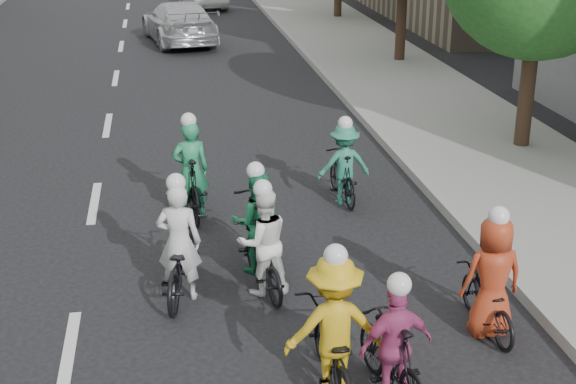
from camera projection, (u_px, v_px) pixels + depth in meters
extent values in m
plane|color=black|center=(69.00, 354.00, 9.71)|extent=(120.00, 120.00, 0.00)
cube|color=gray|center=(433.00, 108.00, 20.09)|extent=(4.00, 80.00, 0.15)
cube|color=#999993|center=(357.00, 111.00, 19.79)|extent=(0.18, 80.00, 0.18)
cylinder|color=black|center=(526.00, 99.00, 16.70)|extent=(0.32, 0.32, 2.27)
cylinder|color=black|center=(401.00, 24.00, 24.95)|extent=(0.32, 0.32, 2.48)
imported|color=black|center=(180.00, 261.00, 10.98)|extent=(1.02, 1.97, 0.98)
imported|color=silver|center=(179.00, 242.00, 10.76)|extent=(0.67, 0.51, 1.66)
sphere|color=silver|center=(176.00, 183.00, 10.46)|extent=(0.26, 0.26, 0.26)
imported|color=black|center=(256.00, 232.00, 11.72)|extent=(0.54, 1.90, 1.14)
imported|color=#1C814D|center=(256.00, 222.00, 11.56)|extent=(0.75, 0.58, 1.53)
sphere|color=silver|center=(255.00, 171.00, 11.27)|extent=(0.26, 0.26, 0.26)
imported|color=black|center=(331.00, 351.00, 8.88)|extent=(0.66, 1.87, 0.98)
imported|color=gold|center=(334.00, 328.00, 8.66)|extent=(1.09, 0.63, 1.68)
sphere|color=silver|center=(336.00, 256.00, 8.35)|extent=(0.26, 0.26, 0.26)
imported|color=black|center=(392.00, 359.00, 8.72)|extent=(0.75, 1.71, 0.99)
imported|color=#BA417C|center=(396.00, 346.00, 8.55)|extent=(0.89, 0.49, 1.43)
sphere|color=silver|center=(399.00, 284.00, 8.28)|extent=(0.26, 0.26, 0.26)
imported|color=black|center=(487.00, 302.00, 10.11)|extent=(0.58, 1.53, 0.80)
imported|color=#A6361A|center=(493.00, 277.00, 9.88)|extent=(0.79, 0.53, 1.59)
sphere|color=silver|center=(499.00, 216.00, 9.58)|extent=(0.26, 0.26, 0.26)
imported|color=black|center=(191.00, 185.00, 13.62)|extent=(0.65, 1.85, 1.09)
imported|color=#258757|center=(191.00, 170.00, 13.42)|extent=(0.64, 0.45, 1.69)
sphere|color=silver|center=(188.00, 120.00, 13.11)|extent=(0.26, 0.26, 0.26)
imported|color=black|center=(263.00, 260.00, 11.13)|extent=(0.83, 1.73, 0.87)
imported|color=white|center=(263.00, 242.00, 10.93)|extent=(0.82, 0.68, 1.52)
sphere|color=silver|center=(263.00, 189.00, 10.65)|extent=(0.26, 0.26, 0.26)
imported|color=black|center=(343.00, 176.00, 14.25)|extent=(0.53, 1.58, 0.93)
imported|color=#297D61|center=(344.00, 164.00, 14.07)|extent=(0.97, 0.59, 1.45)
sphere|color=silver|center=(345.00, 123.00, 13.80)|extent=(0.26, 0.26, 0.26)
imported|color=silver|center=(179.00, 22.00, 28.51)|extent=(2.87, 5.34, 1.47)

